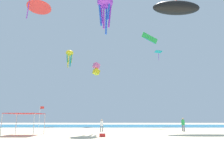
{
  "coord_description": "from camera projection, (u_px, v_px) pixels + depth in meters",
  "views": [
    {
      "loc": [
        0.72,
        -21.62,
        1.7
      ],
      "look_at": [
        0.21,
        14.55,
        8.53
      ],
      "focal_mm": 29.52,
      "sensor_mm": 36.0,
      "label": 1
    }
  ],
  "objects": [
    {
      "name": "person_near_tent",
      "position": [
        102.0,
        124.0,
        25.07
      ],
      "size": [
        0.43,
        0.39,
        1.63
      ],
      "rotation": [
        0.0,
        0.0,
        2.87
      ],
      "color": "slate",
      "rests_on": "ground"
    },
    {
      "name": "banner_flag",
      "position": [
        40.0,
        116.0,
        26.96
      ],
      "size": [
        0.61,
        0.06,
        3.49
      ],
      "color": "silver",
      "rests_on": "ground"
    },
    {
      "name": "ground",
      "position": [
        108.0,
        134.0,
        20.93
      ],
      "size": [
        110.0,
        110.0,
        0.1
      ],
      "primitive_type": "cube",
      "color": "beige"
    },
    {
      "name": "person_leftmost",
      "position": [
        183.0,
        123.0,
        25.5
      ],
      "size": [
        0.43,
        0.47,
        1.82
      ],
      "rotation": [
        0.0,
        0.0,
        1.91
      ],
      "color": "slate",
      "rests_on": "ground"
    },
    {
      "name": "ocean_strip",
      "position": [
        112.0,
        126.0,
        44.87
      ],
      "size": [
        110.0,
        19.08,
        0.03
      ],
      "primitive_type": "cube",
      "color": "#1E6B93",
      "rests_on": "ground"
    },
    {
      "name": "kite_inflatable_black",
      "position": [
        176.0,
        8.0,
        32.62
      ],
      "size": [
        8.48,
        2.96,
        3.07
      ],
      "rotation": [
        0.0,
        0.0,
        0.05
      ],
      "color": "black"
    },
    {
      "name": "kite_delta_red",
      "position": [
        39.0,
        6.0,
        35.15
      ],
      "size": [
        6.26,
        6.27,
        3.68
      ],
      "rotation": [
        0.0,
        0.0,
        0.67
      ],
      "color": "red"
    },
    {
      "name": "kite_parafoil_green",
      "position": [
        150.0,
        38.0,
        41.36
      ],
      "size": [
        3.82,
        1.43,
        2.39
      ],
      "rotation": [
        0.0,
        0.0,
        0.34
      ],
      "color": "green"
    },
    {
      "name": "kite_octopus_yellow",
      "position": [
        70.0,
        54.0,
        48.54
      ],
      "size": [
        2.65,
        2.65,
        4.65
      ],
      "rotation": [
        0.0,
        0.0,
        0.48
      ],
      "color": "yellow"
    },
    {
      "name": "kite_diamond_teal",
      "position": [
        158.0,
        52.0,
        49.88
      ],
      "size": [
        2.02,
        2.03,
        2.59
      ],
      "rotation": [
        0.0,
        0.0,
        4.83
      ],
      "color": "teal"
    },
    {
      "name": "cooler_box",
      "position": [
        102.0,
        135.0,
        17.45
      ],
      "size": [
        0.57,
        0.37,
        0.35
      ],
      "color": "red",
      "rests_on": "ground"
    },
    {
      "name": "canopy_tent",
      "position": [
        25.0,
        114.0,
        19.65
      ],
      "size": [
        3.31,
        2.84,
        2.26
      ],
      "color": "#B2B2B7",
      "rests_on": "ground"
    },
    {
      "name": "kite_octopus_purple",
      "position": [
        105.0,
        4.0,
        29.96
      ],
      "size": [
        3.63,
        3.63,
        6.08
      ],
      "rotation": [
        0.0,
        0.0,
        2.41
      ],
      "color": "purple"
    },
    {
      "name": "kite_box_pink",
      "position": [
        96.0,
        69.0,
        44.66
      ],
      "size": [
        1.99,
        1.96,
        2.99
      ],
      "rotation": [
        0.0,
        0.0,
        5.42
      ],
      "color": "pink"
    }
  ]
}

